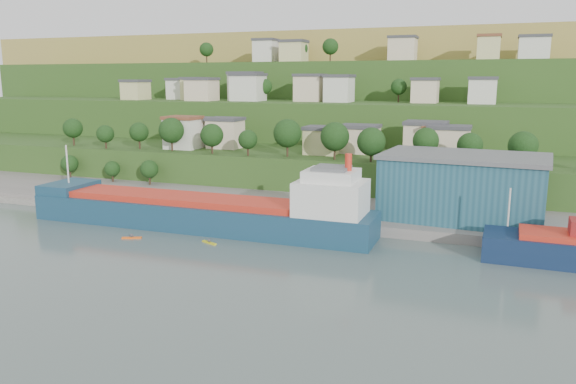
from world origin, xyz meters
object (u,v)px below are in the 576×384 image
at_px(cargo_ship_near, 208,214).
at_px(warehouse, 463,186).
at_px(kayak_orange, 132,237).
at_px(caravan, 69,188).

xyz_separation_m(cargo_ship_near, warehouse, (46.79, 17.88, 5.52)).
xyz_separation_m(warehouse, kayak_orange, (-56.86, -29.09, -8.17)).
xyz_separation_m(warehouse, caravan, (-92.82, -4.36, -5.77)).
bearing_deg(cargo_ship_near, kayak_orange, -132.34).
xyz_separation_m(cargo_ship_near, caravan, (-46.04, 13.51, -0.26)).
relative_size(warehouse, caravan, 5.18).
xyz_separation_m(cargo_ship_near, kayak_orange, (-10.07, -11.22, -2.65)).
bearing_deg(caravan, kayak_orange, -13.86).
height_order(warehouse, caravan, warehouse).
bearing_deg(kayak_orange, warehouse, 2.95).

